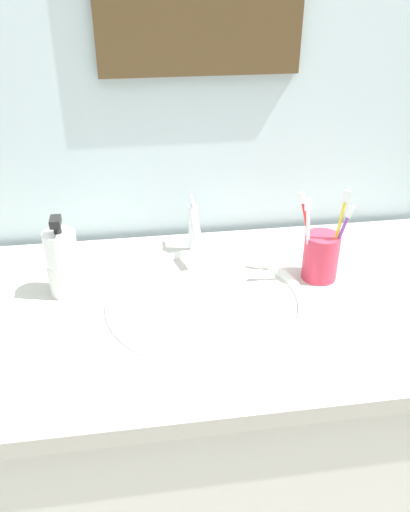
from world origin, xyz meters
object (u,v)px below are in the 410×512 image
Objects in this scene: toothbrush_purple at (339,238)px; toothbrush_yellow at (338,230)px; faucet at (194,228)px; toothbrush_red at (307,228)px; toothbrush_white at (308,234)px; soap_dispenser at (63,264)px; toothbrush_cup at (321,257)px.

toothbrush_purple is 0.02m from toothbrush_yellow.
toothbrush_red is at bearing -27.09° from faucet.
toothbrush_white is 0.51m from soap_dispenser.
toothbrush_red reaches higher than soap_dispenser.
toothbrush_yellow is at bearing -29.71° from faucet.
soap_dispenser is at bearing 176.24° from toothbrush_purple.
toothbrush_white is at bearing 171.28° from toothbrush_purple.
toothbrush_red is 1.05× the size of toothbrush_purple.
toothbrush_purple is 0.85× the size of toothbrush_yellow.
soap_dispenser is at bearing 178.02° from toothbrush_cup.
toothbrush_red is 0.52m from soap_dispenser.
toothbrush_yellow is (0.05, -0.04, 0.01)m from toothbrush_red.
faucet is at bearing 152.91° from toothbrush_red.
soap_dispenser is (-0.29, -0.12, -0.00)m from faucet.
toothbrush_purple is at bearing -39.67° from toothbrush_red.
toothbrush_purple is (0.28, -0.16, 0.04)m from faucet.
toothbrush_cup is at bearing -29.27° from faucet.
toothbrush_white is (0.22, -0.15, 0.05)m from faucet.
toothbrush_red reaches higher than faucet.
toothbrush_red is 0.89× the size of toothbrush_yellow.
toothbrush_cup is at bearing 145.63° from toothbrush_purple.
toothbrush_white reaches higher than toothbrush_cup.
toothbrush_cup is 0.07m from toothbrush_red.
toothbrush_cup is 0.07m from toothbrush_white.
toothbrush_cup is 0.50× the size of toothbrush_yellow.
toothbrush_white is at bearing -166.75° from toothbrush_cup.
faucet is at bearing 150.29° from toothbrush_yellow.
toothbrush_white reaches higher than faucet.
faucet is at bearing 145.18° from toothbrush_white.
toothbrush_purple is at bearing -8.72° from toothbrush_white.
toothbrush_white is at bearing -34.82° from faucet.
toothbrush_red is at bearing 73.76° from toothbrush_white.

